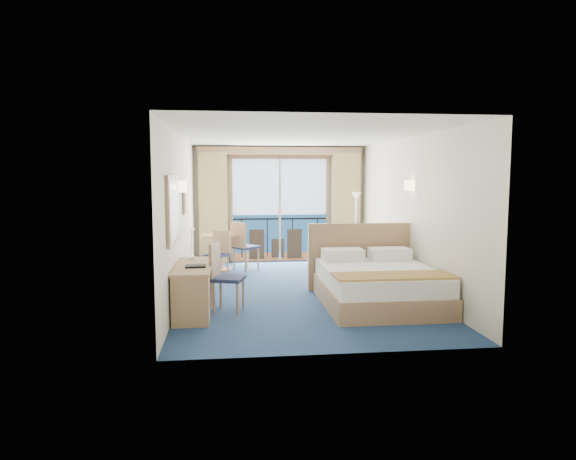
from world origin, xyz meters
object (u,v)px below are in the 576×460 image
object	(u,v)px
bed	(377,283)
nightstand	(388,269)
armchair	(354,256)
table_chair_a	(243,243)
desk	(191,293)
round_table	(220,243)
floor_lamp	(356,210)
table_chair_b	(219,251)
desk_chair	(223,273)

from	to	relation	value
bed	nightstand	world-z (taller)	bed
nightstand	armchair	world-z (taller)	armchair
table_chair_a	nightstand	bearing A→B (deg)	-159.27
bed	nightstand	bearing A→B (deg)	66.98
desk	table_chair_a	xyz separation A→B (m)	(0.82, 3.72, 0.19)
bed	round_table	size ratio (longest dim) A/B	2.61
armchair	floor_lamp	world-z (taller)	floor_lamp
bed	round_table	bearing A→B (deg)	128.27
armchair	desk	xyz separation A→B (m)	(-3.08, -3.09, 0.01)
floor_lamp	table_chair_b	xyz separation A→B (m)	(-3.05, -0.97, -0.74)
nightstand	armchair	distance (m)	0.99
bed	table_chair_b	size ratio (longest dim) A/B	2.46
bed	table_chair_b	distance (m)	3.59
floor_lamp	desk_chair	world-z (taller)	floor_lamp
bed	floor_lamp	xyz separation A→B (m)	(0.53, 3.52, 0.92)
table_chair_b	armchair	bearing A→B (deg)	28.80
floor_lamp	desk_chair	bearing A→B (deg)	-128.86
desk	table_chair_a	distance (m)	3.81
nightstand	armchair	size ratio (longest dim) A/B	0.59
table_chair_a	table_chair_b	size ratio (longest dim) A/B	1.14
bed	table_chair_b	world-z (taller)	bed
table_chair_a	table_chair_b	xyz separation A→B (m)	(-0.50, -0.54, -0.07)
armchair	desk	size ratio (longest dim) A/B	0.55
desk	round_table	size ratio (longest dim) A/B	1.79
table_chair_a	floor_lamp	bearing A→B (deg)	-120.55
armchair	table_chair_a	size ratio (longest dim) A/B	0.81
round_table	table_chair_a	bearing A→B (deg)	-10.83
desk	table_chair_b	size ratio (longest dim) A/B	1.68
armchair	desk_chair	xyz separation A→B (m)	(-2.65, -2.60, 0.20)
armchair	floor_lamp	bearing A→B (deg)	-155.44
armchair	bed	bearing A→B (deg)	34.77
floor_lamp	desk_chair	distance (m)	4.74
desk	round_table	distance (m)	3.83
nightstand	desk_chair	distance (m)	3.55
bed	nightstand	size ratio (longest dim) A/B	4.50
nightstand	floor_lamp	distance (m)	2.18
round_table	desk	bearing A→B (deg)	-95.02
table_chair_a	table_chair_b	bearing A→B (deg)	97.12
bed	table_chair_a	distance (m)	3.70
floor_lamp	desk	xyz separation A→B (m)	(-3.37, -4.15, -0.85)
bed	armchair	size ratio (longest dim) A/B	2.66
nightstand	table_chair_b	xyz separation A→B (m)	(-3.20, 0.97, 0.26)
nightstand	round_table	xyz separation A→B (m)	(-3.18, 1.60, 0.34)
nightstand	desk	bearing A→B (deg)	-147.80
bed	desk_chair	bearing A→B (deg)	-176.75
desk	table_chair_a	size ratio (longest dim) A/B	1.47
bed	armchair	distance (m)	2.47
nightstand	table_chair_b	world-z (taller)	table_chair_b
desk	bed	bearing A→B (deg)	12.53
desk	desk_chair	bearing A→B (deg)	49.19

